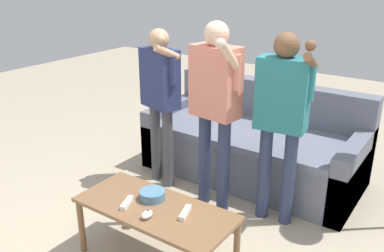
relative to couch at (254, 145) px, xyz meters
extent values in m
cube|color=slate|center=(0.00, -0.04, -0.08)|extent=(2.00, 0.93, 0.43)
cube|color=slate|center=(0.00, -0.12, 0.16)|extent=(1.72, 0.81, 0.06)
cube|color=slate|center=(0.00, 0.33, 0.35)|extent=(2.00, 0.18, 0.43)
cube|color=slate|center=(-0.93, -0.04, -0.01)|extent=(0.14, 0.93, 0.58)
cube|color=slate|center=(0.93, -0.04, -0.01)|extent=(0.14, 0.93, 0.58)
cube|color=brown|center=(0.06, -1.57, 0.12)|extent=(1.08, 0.48, 0.03)
cylinder|color=brown|center=(-0.44, -1.77, -0.09)|extent=(0.04, 0.04, 0.41)
cylinder|color=brown|center=(-0.44, -1.36, -0.09)|extent=(0.04, 0.04, 0.41)
cylinder|color=brown|center=(0.57, -1.36, -0.09)|extent=(0.04, 0.04, 0.41)
cylinder|color=teal|center=(-0.02, -1.50, 0.17)|extent=(0.17, 0.17, 0.06)
ellipsoid|color=white|center=(0.10, -1.69, 0.16)|extent=(0.06, 0.09, 0.05)
cylinder|color=#4C4C51|center=(0.10, -1.68, 0.19)|extent=(0.02, 0.02, 0.01)
cylinder|color=#47474C|center=(-0.71, -0.62, 0.08)|extent=(0.09, 0.09, 0.75)
cylinder|color=#47474C|center=(-0.53, -0.67, 0.08)|extent=(0.09, 0.09, 0.75)
cube|color=navy|center=(-0.62, -0.64, 0.71)|extent=(0.39, 0.27, 0.51)
sphere|color=tan|center=(-0.62, -0.64, 1.04)|extent=(0.18, 0.18, 0.18)
cylinder|color=tan|center=(-0.79, -0.60, 0.68)|extent=(0.07, 0.07, 0.48)
cylinder|color=navy|center=(-0.45, -0.69, 0.80)|extent=(0.07, 0.07, 0.24)
cylinder|color=tan|center=(-0.47, -0.74, 0.96)|extent=(0.12, 0.25, 0.16)
sphere|color=tan|center=(-0.48, -0.79, 1.07)|extent=(0.07, 0.07, 0.07)
cylinder|color=#2D3856|center=(-0.11, -0.71, 0.10)|extent=(0.10, 0.10, 0.80)
cylinder|color=#2D3856|center=(0.09, -0.74, 0.10)|extent=(0.10, 0.10, 0.80)
cube|color=#DB7F6B|center=(-0.01, -0.73, 0.78)|extent=(0.41, 0.25, 0.55)
sphere|color=beige|center=(-0.01, -0.73, 1.15)|extent=(0.19, 0.19, 0.19)
cylinder|color=beige|center=(-0.20, -0.70, 0.76)|extent=(0.07, 0.07, 0.52)
cylinder|color=#DB7F6B|center=(0.18, -0.75, 0.89)|extent=(0.07, 0.07, 0.26)
cylinder|color=beige|center=(0.17, -0.85, 1.03)|extent=(0.09, 0.23, 0.23)
sphere|color=beige|center=(0.15, -0.94, 1.12)|extent=(0.08, 0.08, 0.08)
cylinder|color=#2D3856|center=(0.40, -0.64, 0.09)|extent=(0.10, 0.10, 0.78)
cylinder|color=#2D3856|center=(0.59, -0.61, 0.09)|extent=(0.10, 0.10, 0.78)
cube|color=#28757A|center=(0.50, -0.62, 0.75)|extent=(0.39, 0.24, 0.53)
sphere|color=brown|center=(0.50, -0.62, 1.10)|extent=(0.18, 0.18, 0.18)
cylinder|color=brown|center=(0.31, -0.65, 0.72)|extent=(0.07, 0.07, 0.51)
cylinder|color=#28757A|center=(0.68, -0.60, 0.85)|extent=(0.07, 0.07, 0.25)
cylinder|color=brown|center=(0.69, -0.66, 1.01)|extent=(0.09, 0.26, 0.16)
sphere|color=brown|center=(0.69, -0.71, 1.13)|extent=(0.07, 0.07, 0.07)
cube|color=white|center=(0.28, -1.53, 0.15)|extent=(0.08, 0.16, 0.03)
cylinder|color=silver|center=(0.27, -1.50, 0.17)|extent=(0.01, 0.01, 0.00)
cube|color=silver|center=(0.29, -1.57, 0.17)|extent=(0.02, 0.02, 0.00)
cube|color=white|center=(-0.10, -1.65, 0.15)|extent=(0.09, 0.15, 0.03)
cylinder|color=silver|center=(-0.11, -1.63, 0.17)|extent=(0.01, 0.01, 0.00)
cube|color=silver|center=(-0.09, -1.70, 0.17)|extent=(0.02, 0.02, 0.00)
camera|label=1|loc=(1.60, -3.35, 1.60)|focal=38.78mm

